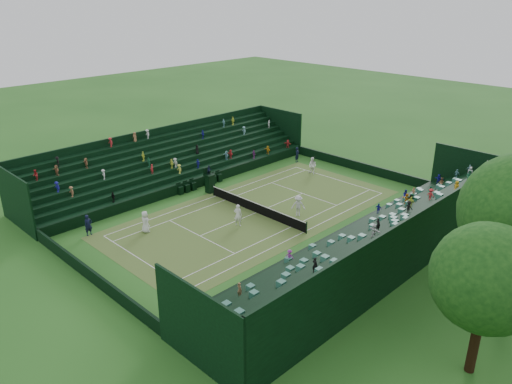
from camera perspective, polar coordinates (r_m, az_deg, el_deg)
ground at (r=44.38m, az=0.00°, el=-2.39°), size 160.00×160.00×0.00m
court_surface at (r=44.38m, az=0.00°, el=-2.39°), size 12.97×26.77×0.01m
perimeter_wall_north at (r=55.80m, az=11.60°, el=2.91°), size 17.17×0.20×1.00m
perimeter_wall_south at (r=35.98m, az=-18.38°, el=-8.98°), size 17.17×0.20×1.00m
perimeter_wall_east at (r=39.24m, az=8.85°, el=-5.32°), size 0.20×31.77×1.00m
perimeter_wall_west at (r=50.07m, az=-6.90°, el=0.98°), size 0.20×31.77×1.00m
north_grandstand at (r=36.80m, az=14.19°, el=-5.89°), size 6.60×32.00×4.90m
south_grandstand at (r=52.89m, az=-9.78°, el=3.18°), size 6.60×32.00×4.90m
tennis_net at (r=44.17m, az=0.00°, el=-1.77°), size 11.67×0.10×1.06m
umpire_chair at (r=48.60m, az=-5.32°, el=1.27°), size 0.89×0.89×2.80m
courtside_chairs at (r=50.19m, az=-6.40°, el=0.97°), size 0.53×5.50×1.15m
player_near_west at (r=41.53m, az=-12.55°, el=-3.35°), size 0.90×0.59×1.84m
player_near_east at (r=41.67m, az=-2.07°, el=-2.65°), size 0.84×0.75×1.93m
player_far_west at (r=53.83m, az=6.48°, el=3.00°), size 0.97×0.79×1.85m
player_far_east at (r=43.63m, az=4.86°, el=-1.57°), size 1.40×1.30×1.89m
line_judge_north at (r=57.55m, az=4.73°, el=4.28°), size 0.57×0.73×1.75m
line_judge_south at (r=42.26m, az=-18.61°, el=-3.62°), size 0.43×0.65×1.78m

